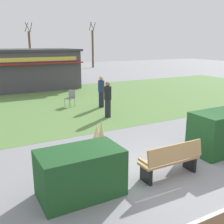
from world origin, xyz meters
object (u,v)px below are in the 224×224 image
at_px(tree_left_bg, 30,50).
at_px(tree_right_bg, 93,48).
at_px(person_strolling, 108,99).
at_px(cafe_chair_west, 71,97).
at_px(food_kiosk, 26,69).
at_px(parked_car_center_slot, 21,71).
at_px(park_bench, 171,160).
at_px(person_standing, 101,92).

relative_size(tree_left_bg, tree_right_bg, 0.95).
bearing_deg(person_strolling, tree_left_bg, 34.55).
bearing_deg(person_strolling, tree_right_bg, 15.50).
xyz_separation_m(cafe_chair_west, tree_right_bg, (11.08, 21.20, 2.20)).
bearing_deg(food_kiosk, tree_left_bg, 76.59).
distance_m(food_kiosk, parked_car_center_slot, 6.72).
relative_size(park_bench, tree_right_bg, 0.28).
distance_m(person_strolling, parked_car_center_slot, 17.07).
height_order(food_kiosk, cafe_chair_west, food_kiosk).
distance_m(park_bench, person_standing, 8.11).
distance_m(food_kiosk, tree_left_bg, 14.41).
xyz_separation_m(park_bench, person_standing, (1.89, 7.87, 0.38)).
xyz_separation_m(food_kiosk, tree_left_bg, (3.33, 13.98, 1.07)).
distance_m(cafe_chair_west, parked_car_center_slot, 14.04).
bearing_deg(park_bench, tree_right_bg, 68.96).
bearing_deg(tree_right_bg, park_bench, -111.04).
bearing_deg(tree_left_bg, person_strolling, -94.07).
bearing_deg(park_bench, person_strolling, 78.03).
xyz_separation_m(park_bench, tree_right_bg, (11.59, 30.12, 2.24)).
height_order(food_kiosk, tree_right_bg, tree_right_bg).
relative_size(food_kiosk, tree_right_bg, 1.22).
bearing_deg(person_standing, person_strolling, 138.61).
height_order(park_bench, cafe_chair_west, park_bench).
xyz_separation_m(food_kiosk, person_standing, (2.23, -8.46, -0.63)).
bearing_deg(person_standing, cafe_chair_west, 29.29).
relative_size(food_kiosk, person_strolling, 4.48).
xyz_separation_m(food_kiosk, tree_right_bg, (11.93, 13.79, 1.23)).
bearing_deg(park_bench, person_standing, 76.53).
distance_m(person_strolling, tree_right_bg, 26.39).
bearing_deg(cafe_chair_west, tree_left_bg, 83.39).
xyz_separation_m(cafe_chair_west, tree_left_bg, (2.48, 21.39, 2.04)).
bearing_deg(parked_car_center_slot, food_kiosk, -96.46).
relative_size(person_strolling, parked_car_center_slot, 0.40).
distance_m(person_standing, tree_left_bg, 22.52).
height_order(park_bench, person_strolling, person_strolling).
xyz_separation_m(parked_car_center_slot, tree_right_bg, (11.18, 7.16, 2.08)).
relative_size(person_strolling, tree_left_bg, 0.29).
bearing_deg(food_kiosk, parked_car_center_slot, 83.54).
xyz_separation_m(food_kiosk, parked_car_center_slot, (0.75, 6.63, -0.85)).
height_order(person_strolling, tree_left_bg, tree_left_bg).
bearing_deg(park_bench, tree_left_bg, 84.37).
distance_m(person_standing, parked_car_center_slot, 15.16).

